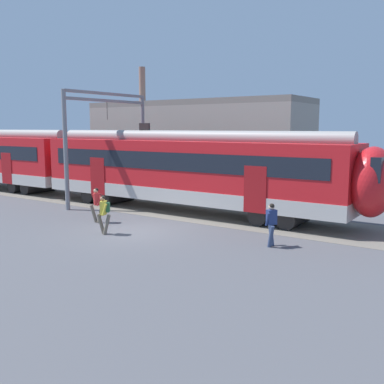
{
  "coord_description": "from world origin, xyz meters",
  "views": [
    {
      "loc": [
        12.88,
        -14.2,
        4.49
      ],
      "look_at": [
        1.56,
        2.34,
        1.6
      ],
      "focal_mm": 42.0,
      "sensor_mm": 36.0,
      "label": 1
    }
  ],
  "objects": [
    {
      "name": "pedestrian_red",
      "position": [
        -2.66,
        0.54,
        0.99
      ],
      "size": [
        0.67,
        0.54,
        1.67
      ],
      "color": "#6B6051",
      "rests_on": "ground"
    },
    {
      "name": "commuter_train",
      "position": [
        -9.42,
        5.19,
        2.25
      ],
      "size": [
        38.05,
        3.07,
        4.73
      ],
      "color": "#B7B2AD",
      "rests_on": "ground"
    },
    {
      "name": "pedestrian_navy",
      "position": [
        5.98,
        1.19,
        0.96
      ],
      "size": [
        0.51,
        0.67,
        1.67
      ],
      "color": "navy",
      "rests_on": "ground"
    },
    {
      "name": "pedestrian_yellow",
      "position": [
        -0.68,
        -0.95,
        0.99
      ],
      "size": [
        0.71,
        0.51,
        1.67
      ],
      "color": "#6B6051",
      "rests_on": "ground"
    },
    {
      "name": "catenary_gantry",
      "position": [
        -6.48,
        5.19,
        4.31
      ],
      "size": [
        0.24,
        6.64,
        6.53
      ],
      "color": "gray",
      "rests_on": "ground"
    },
    {
      "name": "background_building",
      "position": [
        -5.82,
        13.53,
        3.21
      ],
      "size": [
        16.86,
        5.0,
        9.2
      ],
      "color": "gray",
      "rests_on": "ground"
    },
    {
      "name": "track_bed",
      "position": [
        -11.91,
        5.19,
        0.01
      ],
      "size": [
        80.0,
        4.4,
        0.01
      ],
      "primitive_type": "cube",
      "color": "slate",
      "rests_on": "ground"
    },
    {
      "name": "ground_plane",
      "position": [
        0.0,
        0.0,
        0.0
      ],
      "size": [
        160.0,
        160.0,
        0.0
      ],
      "primitive_type": "plane",
      "color": "#515156"
    }
  ]
}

